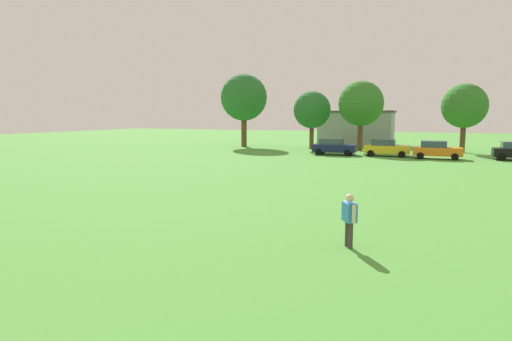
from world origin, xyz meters
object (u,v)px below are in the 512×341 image
Objects in this scene: parked_car_yellow_1 at (386,148)px; tree_right at (361,104)px; tree_far_right at (465,106)px; tree_far_left at (244,98)px; parked_car_navy_0 at (334,147)px; tree_left at (312,110)px; adult_bystander at (349,216)px; parked_car_orange_2 at (437,150)px.

parked_car_yellow_1 is 0.54× the size of tree_right.
tree_far_left is at bearing -179.05° from tree_far_right.
tree_left is (-4.13, 6.86, 3.80)m from parked_car_navy_0.
parked_car_navy_0 and parked_car_yellow_1 have the same top height.
adult_bystander is 39.82m from tree_left.
parked_car_yellow_1 is (-1.88, 31.62, -0.14)m from adult_bystander.
tree_left reaches higher than adult_bystander.
tree_left is (-9.27, 6.42, 3.80)m from parked_car_yellow_1.
tree_far_left is 25.78m from tree_far_right.
parked_car_navy_0 is at bearing -175.16° from parked_car_yellow_1.
adult_bystander is at bearing -86.59° from parked_car_yellow_1.
tree_right is (-3.44, 5.74, 4.48)m from parked_car_yellow_1.
adult_bystander is at bearing -97.81° from tree_far_right.
tree_left reaches higher than parked_car_navy_0.
parked_car_yellow_1 is at bearing 4.84° from parked_car_navy_0.
tree_left is at bearing 151.98° from parked_car_orange_2.
parked_car_navy_0 is 8.86m from tree_left.
tree_left is at bearing 164.69° from adult_bystander.
parked_car_navy_0 is 0.54× the size of tree_right.
tree_right is 10.88m from tree_far_right.
tree_left is 0.93× the size of tree_far_right.
tree_far_right is (2.66, 8.61, 4.16)m from parked_car_orange_2.
adult_bystander is at bearing -62.34° from tree_far_left.
parked_car_yellow_1 is 20.56m from tree_far_left.
tree_right reaches higher than tree_far_right.
tree_far_left is at bearing 158.64° from parked_car_yellow_1.
tree_far_left is 1.35× the size of tree_left.
parked_car_navy_0 is (-7.02, 31.18, -0.14)m from adult_bystander.
parked_car_orange_2 is 0.62× the size of tree_left.
tree_right is (15.03, -1.49, -0.93)m from tree_far_left.
tree_far_right reaches higher than tree_left.
tree_far_right reaches higher than parked_car_yellow_1.
parked_car_navy_0 is 16.30m from tree_far_left.
parked_car_orange_2 is at bearing -107.15° from tree_far_right.
tree_far_right is at bearing 72.85° from parked_car_orange_2.
tree_far_left reaches higher than tree_right.
tree_left is 5.91m from tree_right.
adult_bystander is 0.23× the size of tree_far_right.
tree_left is at bearing 145.28° from parked_car_yellow_1.
parked_car_yellow_1 is at bearing -21.36° from tree_far_left.
parked_car_yellow_1 is 0.62× the size of tree_left.
tree_far_right is at bearing 4.24° from tree_left.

